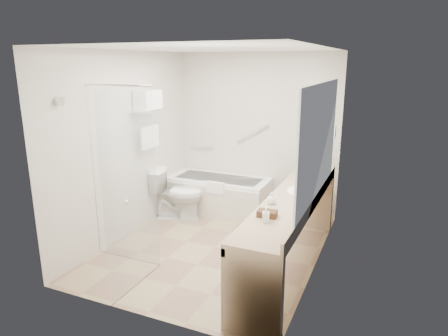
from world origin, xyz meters
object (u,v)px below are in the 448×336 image
at_px(bathtub, 219,194).
at_px(vanity_counter, 291,217).
at_px(water_bottle_left, 307,165).
at_px(toilet, 178,194).
at_px(amenity_basket, 267,214).

relative_size(bathtub, vanity_counter, 0.59).
bearing_deg(water_bottle_left, toilet, -167.96).
xyz_separation_m(toilet, water_bottle_left, (1.88, 0.40, 0.56)).
relative_size(toilet, water_bottle_left, 3.64).
bearing_deg(water_bottle_left, bathtub, 174.42).
distance_m(bathtub, water_bottle_left, 1.58).
bearing_deg(amenity_basket, bathtub, 125.67).
xyz_separation_m(vanity_counter, amenity_basket, (-0.10, -0.59, 0.24)).
height_order(vanity_counter, water_bottle_left, water_bottle_left).
distance_m(vanity_counter, amenity_basket, 0.65).
height_order(bathtub, vanity_counter, vanity_counter).
distance_m(toilet, water_bottle_left, 2.00).
height_order(vanity_counter, amenity_basket, vanity_counter).
distance_m(bathtub, toilet, 0.71).
bearing_deg(vanity_counter, bathtub, 137.65).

